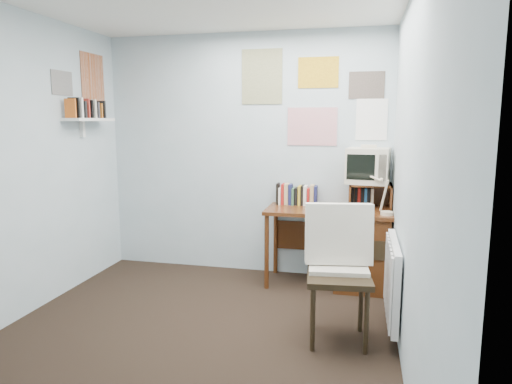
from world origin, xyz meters
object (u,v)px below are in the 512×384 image
desk (356,246)px  crt_tv (368,164)px  radiator (393,280)px  wall_shelf (89,120)px  desk_lamp (388,192)px  tv_riser (370,196)px  desk_chair (339,277)px

desk → crt_tv: crt_tv is taller
desk → radiator: desk is taller
crt_tv → wall_shelf: (-2.66, -0.51, 0.42)m
desk_lamp → radiator: bearing=-79.0°
tv_riser → crt_tv: size_ratio=1.02×
desk → desk_chair: desk_chair is taller
tv_riser → desk_chair: bearing=-99.9°
desk_chair → desk_lamp: (0.37, 1.02, 0.48)m
radiator → desk_chair: bearing=-149.2°
desk → crt_tv: 0.81m
desk_lamp → wall_shelf: (-2.84, -0.23, 0.65)m
desk → tv_riser: bearing=43.0°
desk_chair → tv_riser: tv_riser is taller
desk_lamp → wall_shelf: bearing=-165.8°
crt_tv → radiator: size_ratio=0.49×
desk → desk_lamp: desk_lamp is taller
desk → wall_shelf: wall_shelf is taller
desk → tv_riser: size_ratio=3.00×
tv_riser → radiator: 1.15m
desk → tv_riser: tv_riser is taller
desk_lamp → crt_tv: 0.40m
radiator → wall_shelf: 3.15m
desk_chair → desk_lamp: desk_lamp is taller
desk → crt_tv: size_ratio=3.05×
tv_riser → crt_tv: 0.31m
radiator → desk: bearing=107.2°
radiator → crt_tv: bearing=100.6°
wall_shelf → crt_tv: bearing=10.8°
desk → radiator: size_ratio=1.50×
desk → wall_shelf: bearing=-171.6°
desk → wall_shelf: 2.87m
tv_riser → radiator: size_ratio=0.50×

